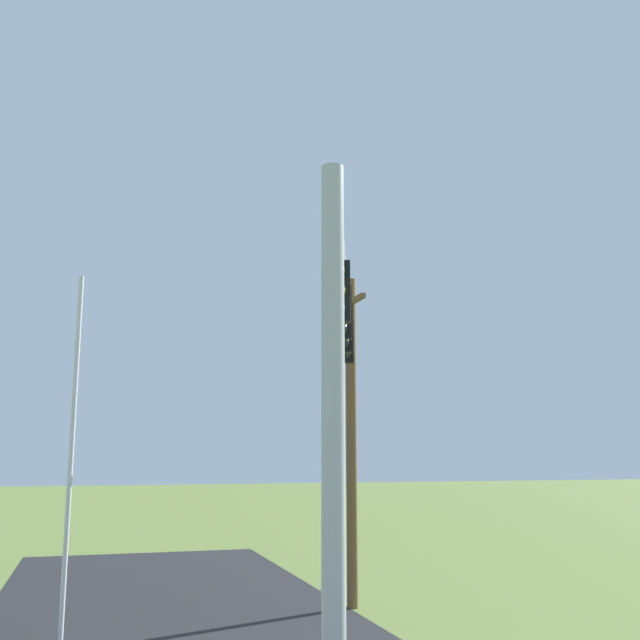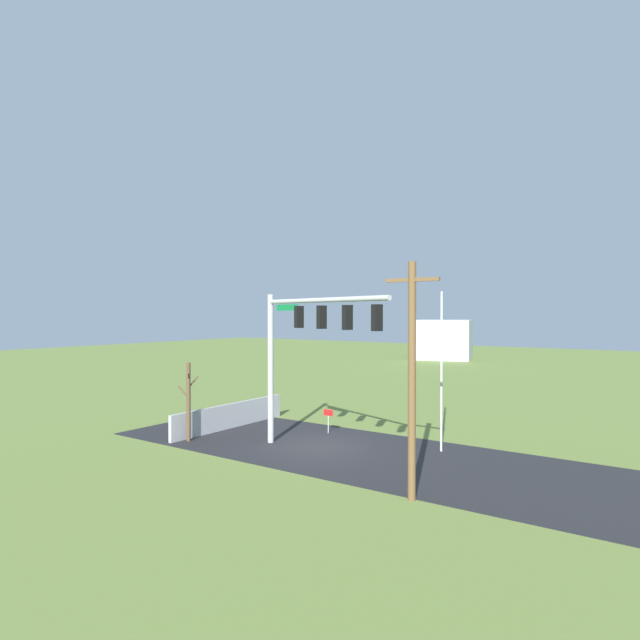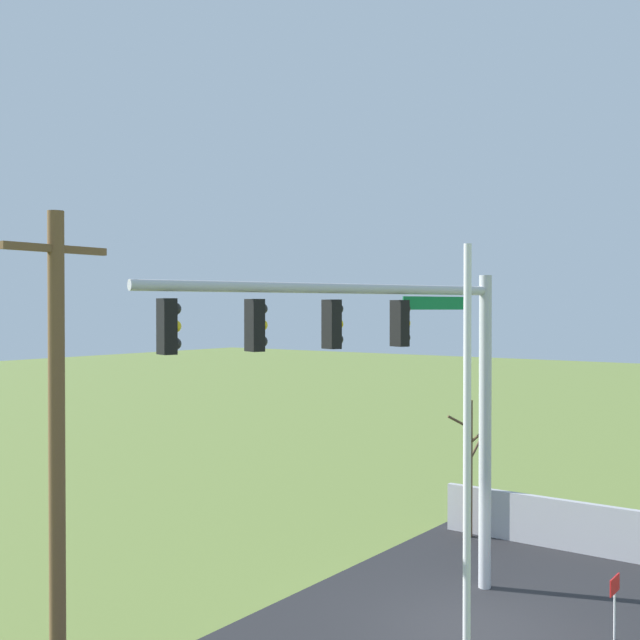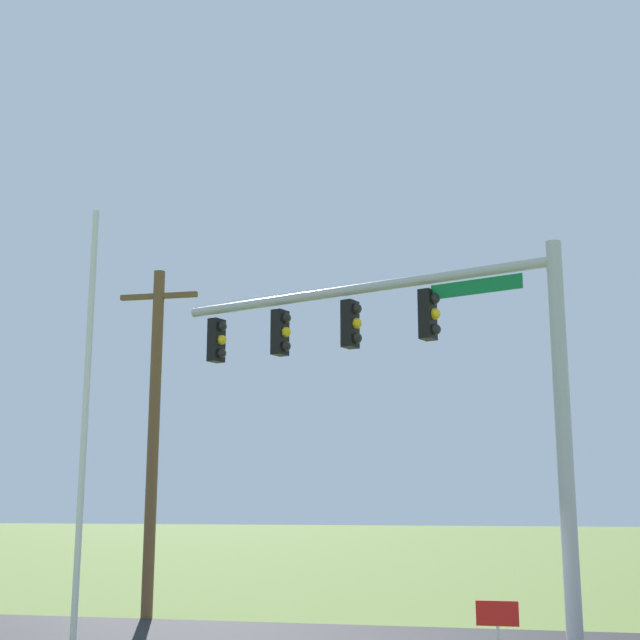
# 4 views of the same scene
# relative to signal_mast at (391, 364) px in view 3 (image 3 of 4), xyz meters

# --- Properties ---
(ground_plane) EXTENTS (160.00, 160.00, 0.00)m
(ground_plane) POSITION_rel_signal_mast_xyz_m (0.32, -1.71, -5.17)
(ground_plane) COLOR olive
(sidewalk_corner) EXTENTS (6.00, 6.00, 0.01)m
(sidewalk_corner) POSITION_rel_signal_mast_xyz_m (3.55, -0.93, -5.16)
(sidewalk_corner) COLOR #B7B5AD
(sidewalk_corner) RESTS_ON ground_plane
(retaining_fence) EXTENTS (0.20, 8.10, 1.31)m
(retaining_fence) POSITION_rel_signal_mast_xyz_m (6.38, -2.14, -4.51)
(retaining_fence) COLOR #A8A8AD
(retaining_fence) RESTS_ON ground_plane
(signal_mast) EXTENTS (7.95, 3.06, 7.05)m
(signal_mast) POSITION_rel_signal_mast_xyz_m (0.00, 0.00, 0.00)
(signal_mast) COLOR #B2B5BA
(signal_mast) RESTS_ON ground_plane
(flagpole) EXTENTS (0.10, 0.10, 7.12)m
(flagpole) POSITION_rel_signal_mast_xyz_m (-4.74, -4.00, -1.60)
(flagpole) COLOR silver
(flagpole) RESTS_ON ground_plane
(utility_pole) EXTENTS (1.90, 0.26, 7.85)m
(utility_pole) POSITION_rel_signal_mast_xyz_m (-6.29, 2.38, -1.08)
(utility_pole) COLOR brown
(utility_pole) RESTS_ON ground_plane
(bare_tree) EXTENTS (1.27, 1.02, 3.78)m
(bare_tree) POSITION_rel_signal_mast_xyz_m (5.99, 1.10, -3.21)
(bare_tree) COLOR brown
(bare_tree) RESTS_ON ground_plane
(open_sign) EXTENTS (0.56, 0.04, 1.22)m
(open_sign) POSITION_rel_signal_mast_xyz_m (1.39, -4.11, -4.26)
(open_sign) COLOR silver
(open_sign) RESTS_ON ground_plane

